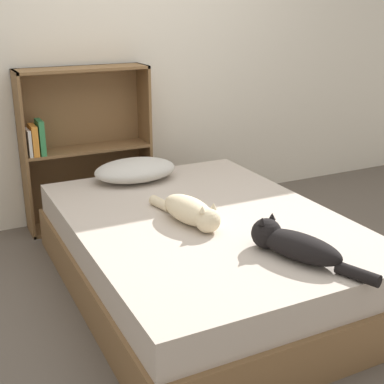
% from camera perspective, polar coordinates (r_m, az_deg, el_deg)
% --- Properties ---
extents(ground_plane, '(8.00, 8.00, 0.00)m').
position_cam_1_polar(ground_plane, '(3.18, 1.23, -9.89)').
color(ground_plane, brown).
extents(wall_back, '(8.00, 0.06, 2.50)m').
position_cam_1_polar(wall_back, '(4.07, -8.10, 14.91)').
color(wall_back, silver).
rests_on(wall_back, ground_plane).
extents(bed, '(1.45, 2.01, 0.43)m').
position_cam_1_polar(bed, '(3.08, 1.26, -6.44)').
color(bed, brown).
rests_on(bed, ground_plane).
extents(pillow, '(0.56, 0.38, 0.14)m').
position_cam_1_polar(pillow, '(3.61, -6.07, 2.35)').
color(pillow, beige).
rests_on(pillow, bed).
extents(cat_light, '(0.23, 0.58, 0.15)m').
position_cam_1_polar(cat_light, '(2.88, -0.12, -2.10)').
color(cat_light, beige).
rests_on(cat_light, bed).
extents(cat_dark, '(0.32, 0.63, 0.17)m').
position_cam_1_polar(cat_dark, '(2.55, 10.69, -5.48)').
color(cat_dark, black).
rests_on(cat_dark, bed).
extents(bookshelf, '(0.91, 0.26, 1.15)m').
position_cam_1_polar(bookshelf, '(3.97, -11.65, 4.79)').
color(bookshelf, brown).
rests_on(bookshelf, ground_plane).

